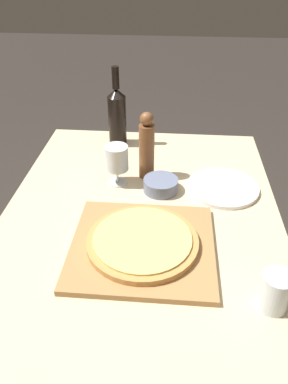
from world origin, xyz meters
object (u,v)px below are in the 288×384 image
(small_bowl, at_px, (161,185))
(wine_bottle, at_px, (117,115))
(wine_glass, at_px, (117,159))
(pizza, at_px, (142,241))
(pepper_mill, at_px, (145,147))

(small_bowl, bearing_deg, wine_bottle, 119.98)
(wine_glass, distance_m, small_bowl, 0.17)
(wine_bottle, relative_size, small_bowl, 2.70)
(pizza, xyz_separation_m, pepper_mill, (-0.02, 0.38, 0.09))
(pepper_mill, height_order, wine_glass, pepper_mill)
(pizza, bearing_deg, wine_glass, 109.49)
(wine_bottle, bearing_deg, pizza, -75.95)
(wine_bottle, xyz_separation_m, wine_glass, (0.04, -0.30, -0.03))
(wine_bottle, height_order, pepper_mill, wine_bottle)
(pizza, xyz_separation_m, small_bowl, (0.04, 0.29, -0.01))
(pizza, height_order, wine_glass, wine_glass)
(pizza, distance_m, wine_bottle, 0.65)
(wine_glass, bearing_deg, small_bowl, -13.17)
(pizza, height_order, wine_bottle, wine_bottle)
(pizza, relative_size, small_bowl, 2.62)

